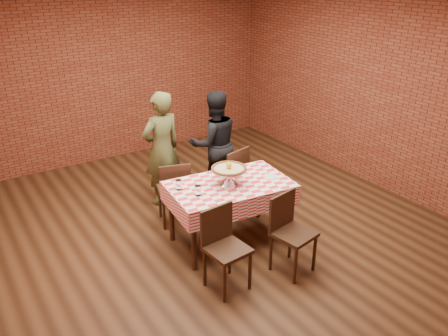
{
  "coord_description": "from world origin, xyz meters",
  "views": [
    {
      "loc": [
        -2.57,
        -4.17,
        3.04
      ],
      "look_at": [
        0.05,
        -0.18,
        0.92
      ],
      "focal_mm": 36.9,
      "sensor_mm": 36.0,
      "label": 1
    }
  ],
  "objects_px": {
    "condiment_caddy": "(224,167)",
    "chair_near_left": "(227,251)",
    "pizza_stand": "(229,177)",
    "table": "(229,213)",
    "water_glass_right": "(179,185)",
    "chair_far_right": "(228,178)",
    "water_glass_left": "(198,190)",
    "chair_near_right": "(294,236)",
    "chair_far_left": "(174,191)",
    "diner_black": "(214,143)",
    "pizza": "(229,169)",
    "diner_olive": "(162,149)"
  },
  "relations": [
    {
      "from": "table",
      "to": "chair_far_right",
      "type": "relative_size",
      "value": 1.53
    },
    {
      "from": "water_glass_right",
      "to": "pizza_stand",
      "type": "bearing_deg",
      "value": -18.56
    },
    {
      "from": "pizza_stand",
      "to": "water_glass_left",
      "type": "height_order",
      "value": "pizza_stand"
    },
    {
      "from": "water_glass_right",
      "to": "chair_far_right",
      "type": "relative_size",
      "value": 0.13
    },
    {
      "from": "chair_far_right",
      "to": "diner_olive",
      "type": "distance_m",
      "value": 0.96
    },
    {
      "from": "pizza_stand",
      "to": "water_glass_right",
      "type": "xyz_separation_m",
      "value": [
        -0.54,
        0.18,
        -0.03
      ]
    },
    {
      "from": "pizza_stand",
      "to": "pizza",
      "type": "distance_m",
      "value": 0.09
    },
    {
      "from": "table",
      "to": "diner_olive",
      "type": "xyz_separation_m",
      "value": [
        -0.19,
        1.33,
        0.41
      ]
    },
    {
      "from": "pizza_stand",
      "to": "table",
      "type": "bearing_deg",
      "value": -31.09
    },
    {
      "from": "water_glass_right",
      "to": "chair_near_left",
      "type": "bearing_deg",
      "value": -86.87
    },
    {
      "from": "chair_far_right",
      "to": "condiment_caddy",
      "type": "bearing_deg",
      "value": 38.48
    },
    {
      "from": "pizza_stand",
      "to": "condiment_caddy",
      "type": "distance_m",
      "value": 0.29
    },
    {
      "from": "water_glass_left",
      "to": "diner_black",
      "type": "bearing_deg",
      "value": 51.52
    },
    {
      "from": "condiment_caddy",
      "to": "chair_far_left",
      "type": "xyz_separation_m",
      "value": [
        -0.44,
        0.49,
        -0.4
      ]
    },
    {
      "from": "pizza",
      "to": "water_glass_left",
      "type": "height_order",
      "value": "pizza"
    },
    {
      "from": "pizza",
      "to": "chair_near_right",
      "type": "xyz_separation_m",
      "value": [
        0.25,
        -0.85,
        -0.51
      ]
    },
    {
      "from": "water_glass_left",
      "to": "chair_far_right",
      "type": "distance_m",
      "value": 1.21
    },
    {
      "from": "pizza_stand",
      "to": "water_glass_left",
      "type": "bearing_deg",
      "value": -173.07
    },
    {
      "from": "chair_near_left",
      "to": "chair_far_right",
      "type": "distance_m",
      "value": 1.68
    },
    {
      "from": "condiment_caddy",
      "to": "chair_near_right",
      "type": "height_order",
      "value": "condiment_caddy"
    },
    {
      "from": "chair_near_left",
      "to": "diner_black",
      "type": "bearing_deg",
      "value": 55.99
    },
    {
      "from": "water_glass_left",
      "to": "diner_black",
      "type": "relative_size",
      "value": 0.08
    },
    {
      "from": "chair_near_right",
      "to": "chair_far_right",
      "type": "relative_size",
      "value": 0.98
    },
    {
      "from": "condiment_caddy",
      "to": "water_glass_right",
      "type": "bearing_deg",
      "value": -161.25
    },
    {
      "from": "pizza",
      "to": "water_glass_right",
      "type": "height_order",
      "value": "pizza"
    },
    {
      "from": "table",
      "to": "water_glass_left",
      "type": "bearing_deg",
      "value": -173.81
    },
    {
      "from": "water_glass_left",
      "to": "chair_far_right",
      "type": "relative_size",
      "value": 0.13
    },
    {
      "from": "pizza_stand",
      "to": "chair_far_right",
      "type": "height_order",
      "value": "pizza_stand"
    },
    {
      "from": "chair_far_left",
      "to": "condiment_caddy",
      "type": "bearing_deg",
      "value": 148.99
    },
    {
      "from": "pizza_stand",
      "to": "pizza",
      "type": "bearing_deg",
      "value": 0.0
    },
    {
      "from": "condiment_caddy",
      "to": "chair_near_left",
      "type": "distance_m",
      "value": 1.21
    },
    {
      "from": "pizza_stand",
      "to": "chair_far_left",
      "type": "relative_size",
      "value": 0.46
    },
    {
      "from": "pizza",
      "to": "water_glass_left",
      "type": "relative_size",
      "value": 3.55
    },
    {
      "from": "table",
      "to": "chair_near_right",
      "type": "xyz_separation_m",
      "value": [
        0.24,
        -0.85,
        0.06
      ]
    },
    {
      "from": "pizza",
      "to": "diner_black",
      "type": "relative_size",
      "value": 0.27
    },
    {
      "from": "chair_far_left",
      "to": "diner_olive",
      "type": "xyz_separation_m",
      "value": [
        0.14,
        0.58,
        0.35
      ]
    },
    {
      "from": "water_glass_right",
      "to": "chair_far_left",
      "type": "height_order",
      "value": "water_glass_right"
    },
    {
      "from": "table",
      "to": "water_glass_left",
      "type": "height_order",
      "value": "water_glass_left"
    },
    {
      "from": "table",
      "to": "diner_black",
      "type": "height_order",
      "value": "diner_black"
    },
    {
      "from": "chair_near_right",
      "to": "chair_far_left",
      "type": "height_order",
      "value": "chair_near_right"
    },
    {
      "from": "pizza_stand",
      "to": "chair_near_left",
      "type": "xyz_separation_m",
      "value": [
        -0.49,
        -0.71,
        -0.42
      ]
    },
    {
      "from": "pizza",
      "to": "condiment_caddy",
      "type": "xyz_separation_m",
      "value": [
        0.11,
        0.26,
        -0.11
      ]
    },
    {
      "from": "chair_far_right",
      "to": "diner_black",
      "type": "distance_m",
      "value": 0.6
    },
    {
      "from": "water_glass_right",
      "to": "chair_far_right",
      "type": "xyz_separation_m",
      "value": [
        0.99,
        0.51,
        -0.37
      ]
    },
    {
      "from": "table",
      "to": "condiment_caddy",
      "type": "distance_m",
      "value": 0.54
    },
    {
      "from": "condiment_caddy",
      "to": "diner_black",
      "type": "relative_size",
      "value": 0.1
    },
    {
      "from": "pizza_stand",
      "to": "chair_near_right",
      "type": "xyz_separation_m",
      "value": [
        0.25,
        -0.85,
        -0.41
      ]
    },
    {
      "from": "table",
      "to": "pizza",
      "type": "height_order",
      "value": "pizza"
    },
    {
      "from": "water_glass_right",
      "to": "chair_far_right",
      "type": "bearing_deg",
      "value": 27.19
    },
    {
      "from": "water_glass_right",
      "to": "chair_near_right",
      "type": "relative_size",
      "value": 0.13
    }
  ]
}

